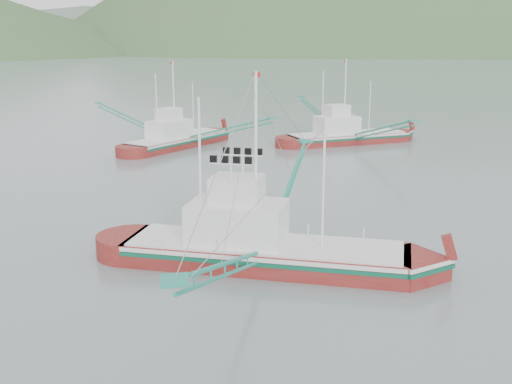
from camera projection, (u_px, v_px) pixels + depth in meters
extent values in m
plane|color=slate|center=(279.00, 281.00, 32.59)|extent=(1200.00, 1200.00, 0.00)
cube|color=maroon|center=(265.00, 262.00, 34.65)|extent=(15.63, 9.95, 2.04)
cube|color=silver|center=(265.00, 247.00, 34.44)|extent=(15.39, 9.90, 0.22)
cube|color=#0B533A|center=(265.00, 252.00, 34.50)|extent=(15.39, 9.92, 0.22)
cube|color=silver|center=(265.00, 244.00, 34.39)|extent=(14.85, 9.45, 0.12)
cube|color=silver|center=(237.00, 223.00, 34.46)|extent=(5.99, 5.06, 2.24)
cube|color=silver|center=(237.00, 189.00, 34.01)|extent=(3.33, 3.13, 1.43)
cylinder|color=white|center=(256.00, 160.00, 33.40)|extent=(0.16, 0.16, 9.18)
cylinder|color=white|center=(200.00, 170.00, 34.23)|extent=(0.14, 0.14, 7.80)
cylinder|color=white|center=(323.00, 189.00, 32.96)|extent=(0.12, 0.12, 6.42)
cube|color=maroon|center=(347.00, 142.00, 73.05)|extent=(14.29, 6.03, 1.85)
cube|color=silver|center=(347.00, 135.00, 72.86)|extent=(14.03, 6.06, 0.20)
cube|color=#0B533A|center=(347.00, 137.00, 72.92)|extent=(14.03, 6.08, 0.20)
cube|color=silver|center=(347.00, 133.00, 72.81)|extent=(13.57, 5.73, 0.11)
cube|color=silver|center=(337.00, 125.00, 72.10)|extent=(5.06, 3.71, 2.03)
cube|color=silver|center=(337.00, 110.00, 71.69)|extent=(2.72, 2.42, 1.29)
cylinder|color=white|center=(345.00, 97.00, 71.66)|extent=(0.15, 0.15, 8.31)
cylinder|color=white|center=(323.00, 103.00, 70.84)|extent=(0.13, 0.13, 7.07)
cylinder|color=white|center=(370.00, 107.00, 73.09)|extent=(0.11, 0.11, 5.82)
cube|color=maroon|center=(178.00, 145.00, 70.75)|extent=(12.31, 12.26, 1.83)
cube|color=silver|center=(178.00, 138.00, 70.56)|extent=(12.16, 12.12, 0.20)
cube|color=#0B533A|center=(178.00, 140.00, 70.62)|extent=(12.18, 12.13, 0.20)
cube|color=silver|center=(178.00, 136.00, 70.52)|extent=(11.69, 11.64, 0.11)
cube|color=silver|center=(169.00, 129.00, 69.19)|extent=(5.30, 5.30, 2.01)
cube|color=silver|center=(169.00, 114.00, 68.79)|extent=(3.10, 3.10, 1.28)
cylinder|color=white|center=(174.00, 100.00, 69.17)|extent=(0.15, 0.15, 8.23)
cylinder|color=white|center=(157.00, 108.00, 67.11)|extent=(0.13, 0.13, 6.99)
cylinder|color=white|center=(193.00, 108.00, 72.04)|extent=(0.11, 0.11, 5.76)
ellipsoid|color=#385A2E|center=(458.00, 49.00, 486.83)|extent=(684.00, 432.00, 306.00)
ellipsoid|color=slate|center=(169.00, 46.00, 571.33)|extent=(960.00, 400.00, 240.00)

